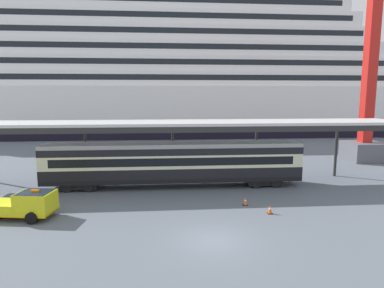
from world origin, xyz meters
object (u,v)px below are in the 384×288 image
Objects in this scene: service_truck at (23,204)px; traffic_cone_mid at (270,209)px; train_carriage at (174,162)px; cruise_ship at (129,72)px; traffic_cone_near at (245,201)px; dockside_crane at (381,14)px.

traffic_cone_mid is (17.20, -0.57, -0.65)m from service_truck.
train_carriage is 10.34m from traffic_cone_mid.
cruise_ship reaches higher than traffic_cone_mid.
train_carriage reaches higher than traffic_cone_near.
cruise_ship is 46.29m from train_carriage.
service_truck is 7.96× the size of traffic_cone_mid.
service_truck is 8.43× the size of traffic_cone_near.
cruise_ship is at bearing 87.56° from service_truck.
service_truck is 15.96m from traffic_cone_near.
dockside_crane is (34.15, -33.63, 4.85)m from cruise_ship.
service_truck is (-2.19, -51.24, -12.41)m from cruise_ship.
service_truck reaches higher than traffic_cone_mid.
service_truck is 17.22m from traffic_cone_mid.
dockside_crane is at bearing -44.56° from cruise_ship.
cruise_ship is 53.31m from traffic_cone_near.
traffic_cone_mid is 31.91m from dockside_crane.
service_truck is at bearing -146.10° from train_carriage.
dockside_crane reaches higher than cruise_ship.
cruise_ship is 5.20× the size of train_carriage.
cruise_ship is 22.24× the size of service_truck.
dockside_crane is (36.34, 17.61, 17.26)m from service_truck.
service_truck is at bearing -154.14° from dockside_crane.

